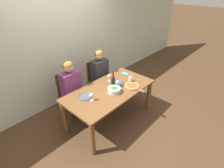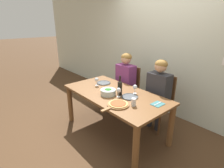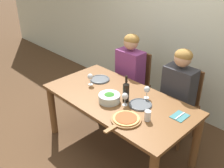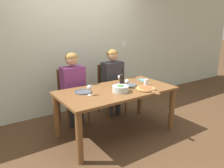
{
  "view_description": "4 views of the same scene",
  "coord_description": "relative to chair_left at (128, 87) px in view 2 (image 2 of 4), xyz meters",
  "views": [
    {
      "loc": [
        -2.05,
        -1.93,
        2.54
      ],
      "look_at": [
        0.07,
        0.0,
        0.82
      ],
      "focal_mm": 28.0,
      "sensor_mm": 36.0,
      "label": 1
    },
    {
      "loc": [
        1.95,
        -1.75,
        1.84
      ],
      "look_at": [
        -0.08,
        0.01,
        0.87
      ],
      "focal_mm": 28.0,
      "sensor_mm": 36.0,
      "label": 2
    },
    {
      "loc": [
        1.79,
        -1.87,
        2.29
      ],
      "look_at": [
        -0.08,
        -0.02,
        0.89
      ],
      "focal_mm": 42.0,
      "sensor_mm": 36.0,
      "label": 3
    },
    {
      "loc": [
        -1.83,
        -2.6,
        1.73
      ],
      "look_at": [
        -0.01,
        0.11,
        0.79
      ],
      "focal_mm": 35.0,
      "sensor_mm": 36.0,
      "label": 4
    }
  ],
  "objects": [
    {
      "name": "chair_left",
      "position": [
        0.0,
        0.0,
        0.0
      ],
      "size": [
        0.42,
        0.42,
        0.95
      ],
      "color": "brown",
      "rests_on": "ground"
    },
    {
      "name": "back_wall",
      "position": [
        0.42,
        0.56,
        0.83
      ],
      "size": [
        10.0,
        0.06,
        2.7
      ],
      "color": "beige",
      "rests_on": "ground"
    },
    {
      "name": "person_man",
      "position": [
        0.8,
        -0.11,
        0.24
      ],
      "size": [
        0.47,
        0.51,
        1.25
      ],
      "color": "#28282D",
      "rests_on": "ground"
    },
    {
      "name": "chair_right",
      "position": [
        0.8,
        0.0,
        0.0
      ],
      "size": [
        0.42,
        0.42,
        0.95
      ],
      "color": "brown",
      "rests_on": "ground"
    },
    {
      "name": "wine_glass_left",
      "position": [
        -0.05,
        -0.78,
        0.32
      ],
      "size": [
        0.07,
        0.07,
        0.15
      ],
      "color": "silver",
      "rests_on": "dining_table"
    },
    {
      "name": "ground_plane",
      "position": [
        0.42,
        -0.76,
        -0.52
      ],
      "size": [
        40.0,
        40.0,
        0.0
      ],
      "primitive_type": "plane",
      "color": "#4C331E"
    },
    {
      "name": "pizza_on_board",
      "position": [
        0.78,
        -1.03,
        0.23
      ],
      "size": [
        0.31,
        0.45,
        0.04
      ],
      "color": "brown",
      "rests_on": "dining_table"
    },
    {
      "name": "broccoli_bowl",
      "position": [
        0.4,
        -0.89,
        0.26
      ],
      "size": [
        0.24,
        0.24,
        0.1
      ],
      "color": "silver",
      "rests_on": "dining_table"
    },
    {
      "name": "dinner_plate_right",
      "position": [
        0.7,
        -0.7,
        0.22
      ],
      "size": [
        0.26,
        0.26,
        0.02
      ],
      "color": "#4C5156",
      "rests_on": "dining_table"
    },
    {
      "name": "water_tumbler",
      "position": [
        0.92,
        -0.87,
        0.27
      ],
      "size": [
        0.07,
        0.07,
        0.11
      ],
      "color": "silver",
      "rests_on": "dining_table"
    },
    {
      "name": "wine_glass_right",
      "position": [
        0.65,
        -0.53,
        0.32
      ],
      "size": [
        0.07,
        0.07,
        0.15
      ],
      "color": "silver",
      "rests_on": "dining_table"
    },
    {
      "name": "dining_table",
      "position": [
        0.42,
        -0.76,
        0.1
      ],
      "size": [
        1.78,
        0.91,
        0.73
      ],
      "color": "brown",
      "rests_on": "ground"
    },
    {
      "name": "wine_bottle",
      "position": [
        0.52,
        -0.75,
        0.34
      ],
      "size": [
        0.07,
        0.07,
        0.32
      ],
      "color": "black",
      "rests_on": "dining_table"
    },
    {
      "name": "person_woman",
      "position": [
        -0.0,
        -0.11,
        0.24
      ],
      "size": [
        0.47,
        0.51,
        1.25
      ],
      "color": "#28282D",
      "rests_on": "ground"
    },
    {
      "name": "dinner_plate_left",
      "position": [
        -0.07,
        -0.61,
        0.22
      ],
      "size": [
        0.26,
        0.26,
        0.02
      ],
      "color": "#4C5156",
      "rests_on": "dining_table"
    },
    {
      "name": "fork_on_napkin",
      "position": [
        1.12,
        -0.58,
        0.22
      ],
      "size": [
        0.14,
        0.18,
        0.01
      ],
      "color": "#387075",
      "rests_on": "dining_table"
    },
    {
      "name": "wine_glass_centre",
      "position": [
        0.57,
        -0.82,
        0.32
      ],
      "size": [
        0.07,
        0.07,
        0.15
      ],
      "color": "silver",
      "rests_on": "dining_table"
    }
  ]
}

